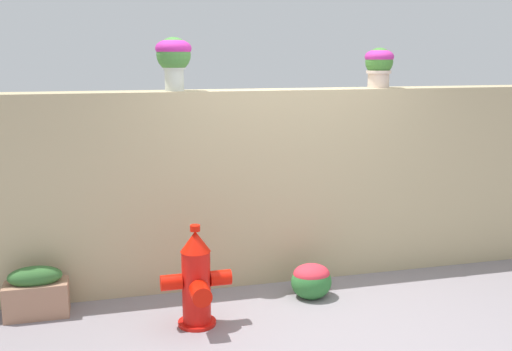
# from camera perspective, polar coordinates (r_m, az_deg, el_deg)

# --- Properties ---
(ground_plane) EXTENTS (24.00, 24.00, 0.00)m
(ground_plane) POSITION_cam_1_polar(r_m,az_deg,el_deg) (5.15, 6.57, -14.42)
(ground_plane) COLOR gray
(stone_wall) EXTENTS (6.77, 0.39, 1.92)m
(stone_wall) POSITION_cam_1_polar(r_m,az_deg,el_deg) (5.99, 2.33, -0.92)
(stone_wall) COLOR tan
(stone_wall) RESTS_ON ground
(potted_plant_1) EXTENTS (0.33, 0.33, 0.49)m
(potted_plant_1) POSITION_cam_1_polar(r_m,az_deg,el_deg) (5.62, -7.91, 11.32)
(potted_plant_1) COLOR beige
(potted_plant_1) RESTS_ON stone_wall
(potted_plant_2) EXTENTS (0.29, 0.29, 0.40)m
(potted_plant_2) POSITION_cam_1_polar(r_m,az_deg,el_deg) (6.24, 11.73, 10.45)
(potted_plant_2) COLOR beige
(potted_plant_2) RESTS_ON stone_wall
(fire_hydrant) EXTENTS (0.59, 0.48, 0.87)m
(fire_hydrant) POSITION_cam_1_polar(r_m,az_deg,el_deg) (5.05, -5.73, -10.05)
(fire_hydrant) COLOR red
(fire_hydrant) RESTS_ON ground
(flower_bush_left) EXTENTS (0.39, 0.35, 0.34)m
(flower_bush_left) POSITION_cam_1_polar(r_m,az_deg,el_deg) (5.69, 5.33, -9.89)
(flower_bush_left) COLOR #307234
(flower_bush_left) RESTS_ON ground
(planter_box) EXTENTS (0.54, 0.25, 0.46)m
(planter_box) POSITION_cam_1_polar(r_m,az_deg,el_deg) (5.60, -20.35, -10.51)
(planter_box) COLOR #A2755B
(planter_box) RESTS_ON ground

